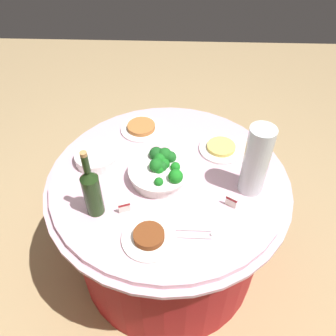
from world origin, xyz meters
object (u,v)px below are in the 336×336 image
object	(u,v)px
label_placard_mid	(124,207)
food_plate_peanuts	(141,128)
serving_tongs	(193,234)
food_plate_noodles	(221,148)
broccoli_bowl	(160,170)
plate_stack	(97,157)
decorative_fruit_vase	(256,162)
wine_bottle	(92,191)
food_plate_stir_fry	(149,237)
label_placard_front	(231,201)

from	to	relation	value
label_placard_mid	food_plate_peanuts	bearing A→B (deg)	-92.10
serving_tongs	food_plate_noodles	size ratio (longest dim) A/B	0.76
broccoli_bowl	serving_tongs	distance (m)	0.35
broccoli_bowl	plate_stack	world-z (taller)	broccoli_bowl
serving_tongs	food_plate_peanuts	distance (m)	0.71
serving_tongs	food_plate_peanuts	world-z (taller)	food_plate_peanuts
plate_stack	decorative_fruit_vase	xyz separation A→B (m)	(-0.72, 0.15, 0.14)
food_plate_peanuts	label_placard_mid	world-z (taller)	label_placard_mid
broccoli_bowl	decorative_fruit_vase	bearing A→B (deg)	172.47
broccoli_bowl	decorative_fruit_vase	size ratio (longest dim) A/B	0.82
wine_bottle	food_plate_stir_fry	size ratio (longest dim) A/B	1.53
broccoli_bowl	serving_tongs	size ratio (longest dim) A/B	1.68
decorative_fruit_vase	serving_tongs	bearing A→B (deg)	45.14
serving_tongs	label_placard_mid	bearing A→B (deg)	-19.87
plate_stack	decorative_fruit_vase	distance (m)	0.75
food_plate_stir_fry	food_plate_noodles	distance (m)	0.63
wine_bottle	label_placard_front	world-z (taller)	wine_bottle
food_plate_stir_fry	label_placard_mid	xyz separation A→B (m)	(0.11, -0.14, 0.02)
food_plate_stir_fry	label_placard_front	world-z (taller)	label_placard_front
serving_tongs	food_plate_stir_fry	world-z (taller)	food_plate_stir_fry
serving_tongs	food_plate_noodles	xyz separation A→B (m)	(-0.15, -0.52, 0.01)
plate_stack	food_plate_peanuts	xyz separation A→B (m)	(-0.19, -0.25, -0.01)
food_plate_peanuts	label_placard_front	world-z (taller)	label_placard_front
food_plate_peanuts	broccoli_bowl	bearing A→B (deg)	109.30
serving_tongs	wine_bottle	bearing A→B (deg)	-14.39
food_plate_peanuts	food_plate_noodles	distance (m)	0.44
broccoli_bowl	food_plate_stir_fry	bearing A→B (deg)	85.32
broccoli_bowl	wine_bottle	distance (m)	0.35
label_placard_front	label_placard_mid	distance (m)	0.46
food_plate_peanuts	food_plate_noodles	xyz separation A→B (m)	(-0.42, 0.15, -0.00)
label_placard_front	decorative_fruit_vase	bearing A→B (deg)	-131.85
food_plate_stir_fry	label_placard_front	distance (m)	0.39
broccoli_bowl	food_plate_stir_fry	size ratio (longest dim) A/B	1.27
wine_bottle	label_placard_front	xyz separation A→B (m)	(-0.58, -0.05, -0.10)
serving_tongs	label_placard_front	xyz separation A→B (m)	(-0.16, -0.15, 0.03)
food_plate_stir_fry	food_plate_noodles	xyz separation A→B (m)	(-0.32, -0.55, -0.00)
label_placard_front	food_plate_noodles	bearing A→B (deg)	-87.42
serving_tongs	food_plate_peanuts	bearing A→B (deg)	-67.80
decorative_fruit_vase	label_placard_front	bearing A→B (deg)	48.15
food_plate_noodles	label_placard_mid	xyz separation A→B (m)	(0.44, 0.41, 0.02)
food_plate_stir_fry	wine_bottle	bearing A→B (deg)	-29.99
wine_bottle	serving_tongs	world-z (taller)	wine_bottle
broccoli_bowl	decorative_fruit_vase	distance (m)	0.43
serving_tongs	label_placard_mid	world-z (taller)	label_placard_mid
decorative_fruit_vase	serving_tongs	xyz separation A→B (m)	(0.26, 0.26, -0.16)
serving_tongs	broccoli_bowl	bearing A→B (deg)	-64.72
food_plate_peanuts	serving_tongs	bearing A→B (deg)	112.20
label_placard_front	food_plate_peanuts	bearing A→B (deg)	-49.59
serving_tongs	label_placard_mid	xyz separation A→B (m)	(0.29, -0.10, 0.03)
plate_stack	serving_tongs	distance (m)	0.62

